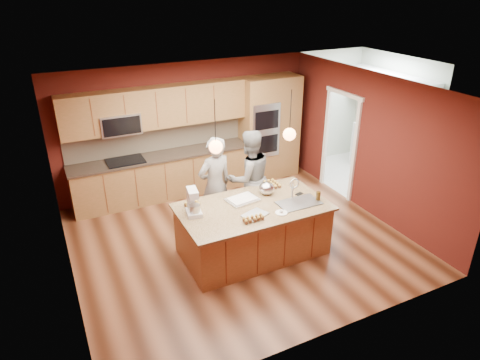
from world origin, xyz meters
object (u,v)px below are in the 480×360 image
mixing_bowl (266,188)px  island (254,229)px  person_right (249,178)px  stand_mixer (193,204)px  person_left (215,186)px

mixing_bowl → island: bearing=-143.3°
person_right → stand_mixer: 1.55m
island → mixing_bowl: island is taller
stand_mixer → person_left: bearing=57.2°
stand_mixer → mixing_bowl: stand_mixer is taller
person_left → person_right: 0.67m
island → mixing_bowl: size_ratio=9.22×
island → mixing_bowl: bearing=36.7°
island → stand_mixer: bearing=169.3°
person_right → stand_mixer: person_right is taller
person_left → mixing_bowl: (0.67, -0.64, 0.09)m
person_right → mixing_bowl: bearing=88.9°
stand_mixer → mixing_bowl: 1.36m
island → person_right: bearing=67.3°
island → stand_mixer: size_ratio=5.67×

